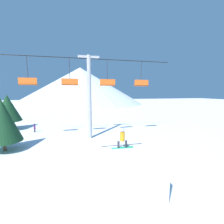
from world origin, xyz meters
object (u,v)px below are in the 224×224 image
at_px(snow_ramp, 130,172).
at_px(pine_tree_near, 2,120).
at_px(distant_skier, 35,128).
at_px(snowboarder, 122,138).

height_order(snow_ramp, pine_tree_near, pine_tree_near).
distance_m(pine_tree_near, distant_skier, 7.05).
relative_size(pine_tree_near, distant_skier, 4.06).
height_order(snow_ramp, distant_skier, snow_ramp).
bearing_deg(snow_ramp, distant_skier, 120.93).
xyz_separation_m(pine_tree_near, distant_skier, (0.88, 6.61, -2.29)).
bearing_deg(pine_tree_near, snowboarder, -35.78).
xyz_separation_m(snow_ramp, snowboarder, (-0.15, 1.12, 1.65)).
xyz_separation_m(snow_ramp, distant_skier, (-8.72, 14.54, -0.36)).
distance_m(snowboarder, distant_skier, 16.05).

